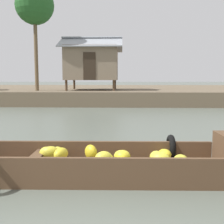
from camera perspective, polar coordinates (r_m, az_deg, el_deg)
name	(u,v)px	position (r m, az deg, el deg)	size (l,w,h in m)	color
ground_plane	(102,122)	(11.36, -2.06, -1.92)	(300.00, 300.00, 0.00)	#596056
riverbank_strip	(114,92)	(26.77, 0.33, 3.99)	(160.00, 20.00, 0.90)	brown
banana_boat	(93,159)	(5.01, -3.81, -9.38)	(5.82, 1.97, 0.93)	brown
stilt_house_mid_right	(92,63)	(20.59, -3.96, 9.79)	(4.26, 4.03, 3.73)	#4C3826
palm_tree_near	(35,6)	(20.38, -15.20, 19.77)	(2.51, 2.51, 6.81)	brown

